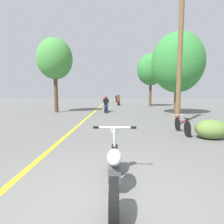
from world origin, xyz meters
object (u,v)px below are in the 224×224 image
roadside_tree_left (55,59)px  motorcycle_rider_lead (106,106)px  roadside_tree_right_far (151,70)px  motorcycle_foreground (114,168)px  bicycle_parked (182,125)px  motorcycle_rider_mid (118,101)px  roadside_tree_right_near (178,63)px  motorcycle_rider_far (117,99)px  utility_pole (180,52)px

roadside_tree_left → motorcycle_rider_lead: 5.77m
roadside_tree_right_far → motorcycle_foreground: 20.05m
roadside_tree_right_far → roadside_tree_left: 11.79m
motorcycle_rider_lead → bicycle_parked: 8.86m
motorcycle_rider_mid → roadside_tree_left: bearing=-120.4°
roadside_tree_right_near → motorcycle_foreground: bearing=-113.4°
motorcycle_rider_mid → motorcycle_rider_far: size_ratio=1.05×
roadside_tree_right_far → roadside_tree_left: (-9.39, -7.13, -0.07)m
roadside_tree_right_far → bicycle_parked: 15.55m
roadside_tree_right_far → motorcycle_foreground: (-4.33, -19.14, -4.11)m
motorcycle_rider_mid → bicycle_parked: motorcycle_rider_mid is taller
utility_pole → motorcycle_rider_far: 23.84m
motorcycle_foreground → bicycle_parked: 5.04m
roadside_tree_right_far → motorcycle_rider_mid: size_ratio=3.07×
motorcycle_foreground → motorcycle_rider_far: motorcycle_rider_far is taller
utility_pole → roadside_tree_left: size_ratio=1.16×
roadside_tree_left → motorcycle_foreground: roadside_tree_left is taller
roadside_tree_right_near → motorcycle_rider_far: (-4.55, 18.69, -3.44)m
motorcycle_rider_lead → motorcycle_rider_mid: bearing=82.1°
motorcycle_rider_mid → roadside_tree_right_near: bearing=-67.2°
utility_pole → roadside_tree_right_far: size_ratio=1.11×
roadside_tree_right_near → bicycle_parked: bearing=-106.8°
motorcycle_rider_far → bicycle_parked: bearing=-84.4°
motorcycle_rider_mid → bicycle_parked: (2.30, -17.07, -0.20)m
motorcycle_rider_mid → motorcycle_foreground: bearing=-91.1°
roadside_tree_right_far → motorcycle_rider_far: roadside_tree_right_far is taller
motorcycle_rider_far → bicycle_parked: 25.55m
utility_pole → motorcycle_rider_far: utility_pole is taller
roadside_tree_right_near → motorcycle_rider_far: 19.54m
utility_pole → motorcycle_rider_far: size_ratio=3.57×
roadside_tree_right_far → bicycle_parked: bearing=-96.2°
motorcycle_rider_lead → roadside_tree_left: bearing=-175.2°
roadside_tree_right_far → roadside_tree_left: roadside_tree_right_far is taller
roadside_tree_right_near → motorcycle_rider_far: size_ratio=3.12×
motorcycle_rider_far → roadside_tree_left: bearing=-106.6°
motorcycle_rider_far → motorcycle_rider_mid: bearing=-88.6°
roadside_tree_left → motorcycle_rider_mid: roadside_tree_left is taller
roadside_tree_right_near → motorcycle_rider_mid: bearing=112.8°
motorcycle_foreground → bicycle_parked: bearing=57.4°
motorcycle_foreground → bicycle_parked: motorcycle_foreground is taller
roadside_tree_right_far → roadside_tree_left: size_ratio=1.05×
roadside_tree_right_near → roadside_tree_right_far: (-0.42, 8.16, 0.56)m
roadside_tree_right_near → motorcycle_rider_mid: roadside_tree_right_near is taller
roadside_tree_left → motorcycle_foreground: size_ratio=3.04×
utility_pole → roadside_tree_right_near: size_ratio=1.15×
roadside_tree_right_far → motorcycle_rider_mid: roadside_tree_right_far is taller
motorcycle_foreground → roadside_tree_left: bearing=112.8°
motorcycle_foreground → bicycle_parked: (2.72, 4.24, -0.07)m
roadside_tree_left → motorcycle_rider_mid: (5.47, 9.31, -3.90)m
utility_pole → roadside_tree_left: bearing=145.1°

